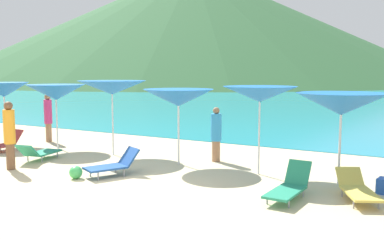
# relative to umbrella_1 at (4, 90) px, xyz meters

# --- Properties ---
(ground_plane) EXTENTS (50.00, 100.00, 0.30)m
(ground_plane) POSITION_rel_umbrella_1_xyz_m (7.25, 6.87, -2.15)
(ground_plane) COLOR beige
(headland_hill) EXTENTS (123.62, 123.62, 29.44)m
(headland_hill) POSITION_rel_umbrella_1_xyz_m (-42.88, 90.56, 12.72)
(headland_hill) COLOR #2D5B33
(headland_hill) RESTS_ON ground_plane
(umbrella_1) EXTENTS (1.85, 1.85, 2.27)m
(umbrella_1) POSITION_rel_umbrella_1_xyz_m (0.00, 0.00, 0.00)
(umbrella_1) COLOR silver
(umbrella_1) RESTS_ON ground_plane
(umbrella_2) EXTENTS (2.03, 2.03, 2.23)m
(umbrella_2) POSITION_rel_umbrella_1_xyz_m (2.41, 0.25, -0.05)
(umbrella_2) COLOR silver
(umbrella_2) RESTS_ON ground_plane
(umbrella_3) EXTENTS (2.36, 2.36, 2.39)m
(umbrella_3) POSITION_rel_umbrella_1_xyz_m (4.85, 0.31, 0.16)
(umbrella_3) COLOR silver
(umbrella_3) RESTS_ON ground_plane
(umbrella_4) EXTENTS (2.14, 2.14, 2.18)m
(umbrella_4) POSITION_rel_umbrella_1_xyz_m (7.44, 0.13, -0.07)
(umbrella_4) COLOR silver
(umbrella_4) RESTS_ON ground_plane
(umbrella_5) EXTENTS (1.93, 1.93, 2.30)m
(umbrella_5) POSITION_rel_umbrella_1_xyz_m (9.91, 0.09, 0.09)
(umbrella_5) COLOR silver
(umbrella_5) RESTS_ON ground_plane
(umbrella_6) EXTENTS (2.30, 2.30, 2.18)m
(umbrella_6) POSITION_rel_umbrella_1_xyz_m (11.92, 0.12, -0.09)
(umbrella_6) COLOR silver
(umbrella_6) RESTS_ON ground_plane
(lounge_chair_1) EXTENTS (0.85, 1.56, 0.58)m
(lounge_chair_1) POSITION_rel_umbrella_1_xyz_m (3.50, -1.52, -1.75)
(lounge_chair_1) COLOR #268C66
(lounge_chair_1) RESTS_ON ground_plane
(lounge_chair_3) EXTENTS (1.17, 1.63, 0.55)m
(lounge_chair_3) POSITION_rel_umbrella_1_xyz_m (12.53, -1.06, -1.75)
(lounge_chair_3) COLOR #D8BF4C
(lounge_chair_3) RESTS_ON ground_plane
(lounge_chair_6) EXTENTS (1.13, 1.49, 0.68)m
(lounge_chair_6) POSITION_rel_umbrella_1_xyz_m (6.70, -1.91, -1.70)
(lounge_chair_6) COLOR #1E478C
(lounge_chair_6) RESTS_ON ground_plane
(lounge_chair_8) EXTENTS (0.60, 1.62, 0.71)m
(lounge_chair_8) POSITION_rel_umbrella_1_xyz_m (11.25, -1.63, -1.74)
(lounge_chair_8) COLOR #268C66
(lounge_chair_8) RESTS_ON ground_plane
(beachgoer_0) EXTENTS (0.30, 0.30, 1.83)m
(beachgoer_0) POSITION_rel_umbrella_1_xyz_m (1.03, 1.11, -1.01)
(beachgoer_0) COLOR #A3704C
(beachgoer_0) RESTS_ON ground_plane
(beachgoer_2) EXTENTS (0.32, 0.32, 1.63)m
(beachgoer_2) POSITION_rel_umbrella_1_xyz_m (8.21, 1.01, -1.15)
(beachgoer_2) COLOR #A3704C
(beachgoer_2) RESTS_ON ground_plane
(beachgoer_3) EXTENTS (0.31, 0.31, 1.87)m
(beachgoer_3) POSITION_rel_umbrella_1_xyz_m (3.78, -2.73, -0.99)
(beachgoer_3) COLOR brown
(beachgoer_3) RESTS_ON ground_plane
(beach_ball) EXTENTS (0.33, 0.33, 0.33)m
(beach_ball) POSITION_rel_umbrella_1_xyz_m (6.10, -2.63, -1.84)
(beach_ball) COLOR #3FB259
(beach_ball) RESTS_ON ground_plane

